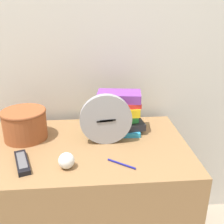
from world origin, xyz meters
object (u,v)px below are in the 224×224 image
(basket, at_px, (25,123))
(crumpled_paper_ball, at_px, (66,161))
(desk_clock, at_px, (106,120))
(tv_remote, at_px, (22,162))
(book_stack, at_px, (118,113))
(pen, at_px, (122,164))

(basket, distance_m, crumpled_paper_ball, 0.35)
(desk_clock, bearing_deg, tv_remote, -156.27)
(tv_remote, bearing_deg, basket, 98.14)
(book_stack, height_order, basket, book_stack)
(tv_remote, xyz_separation_m, crumpled_paper_ball, (0.18, -0.04, 0.02))
(tv_remote, bearing_deg, book_stack, 33.49)
(desk_clock, relative_size, basket, 1.12)
(book_stack, height_order, crumpled_paper_ball, book_stack)
(book_stack, relative_size, pen, 2.51)
(basket, height_order, crumpled_paper_ball, basket)
(tv_remote, relative_size, pen, 1.66)
(desk_clock, height_order, basket, desk_clock)
(desk_clock, distance_m, book_stack, 0.14)
(book_stack, xyz_separation_m, crumpled_paper_ball, (-0.23, -0.31, -0.07))
(desk_clock, xyz_separation_m, crumpled_paper_ball, (-0.17, -0.19, -0.09))
(tv_remote, xyz_separation_m, pen, (0.40, -0.04, -0.01))
(desk_clock, relative_size, crumpled_paper_ball, 3.68)
(desk_clock, height_order, crumpled_paper_ball, desk_clock)
(book_stack, height_order, pen, book_stack)
(basket, xyz_separation_m, crumpled_paper_ball, (0.21, -0.27, -0.04))
(basket, relative_size, pen, 1.96)
(desk_clock, xyz_separation_m, basket, (-0.38, 0.08, -0.04))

